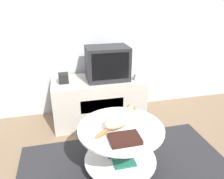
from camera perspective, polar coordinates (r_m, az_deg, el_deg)
The scene contains 10 objects.
ground_plane at distance 2.19m, azimuth 4.24°, elevation -21.13°, with size 12.00×12.00×0.00m, color #7F664C.
wall_back at distance 2.92m, azimuth -3.65°, elevation 18.72°, with size 8.00×0.05×2.60m.
rug at distance 2.18m, azimuth 4.25°, elevation -20.95°, with size 2.02×1.23×0.02m.
tv_stand at distance 2.83m, azimuth -3.58°, elevation -2.78°, with size 1.14×0.54×0.58m.
tv at distance 2.66m, azimuth -1.21°, elevation 6.87°, with size 0.51×0.35×0.41m.
speaker at distance 2.65m, azimuth -12.55°, elevation 2.92°, with size 0.11×0.11×0.11m.
mug at distance 2.69m, azimuth 6.60°, elevation 3.35°, with size 0.09×0.09×0.09m.
coffee_table at distance 2.03m, azimuth 2.25°, elevation -13.87°, with size 0.76×0.76×0.46m.
dvd_box at distance 1.76m, azimuth 3.37°, elevation -12.73°, with size 0.25×0.17×0.04m.
cat at distance 1.94m, azimuth 2.27°, elevation -7.58°, with size 0.46×0.35×0.14m.
Camera 1 is at (-0.51, -1.48, 1.53)m, focal length 35.00 mm.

